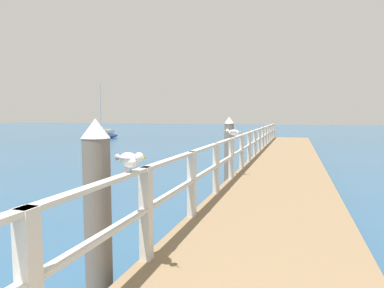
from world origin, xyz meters
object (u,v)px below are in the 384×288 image
at_px(seagull_background, 234,132).
at_px(boat_2, 103,135).
at_px(seagull_foreground, 129,159).
at_px(dock_piling_near, 98,214).
at_px(dock_piling_far, 229,149).

bearing_deg(seagull_background, boat_2, 47.30).
xyz_separation_m(seagull_foreground, boat_2, (-14.72, 21.74, -1.29)).
relative_size(dock_piling_near, seagull_background, 4.19).
xyz_separation_m(dock_piling_near, seagull_foreground, (0.39, -0.01, 0.59)).
xyz_separation_m(dock_piling_near, seagull_background, (0.37, 5.57, 0.59)).
height_order(seagull_foreground, boat_2, boat_2).
xyz_separation_m(dock_piling_far, seagull_foreground, (0.39, -6.84, 0.59)).
height_order(seagull_background, boat_2, boat_2).
relative_size(dock_piling_far, boat_2, 0.41).
bearing_deg(seagull_foreground, dock_piling_far, -149.02).
distance_m(seagull_foreground, seagull_background, 5.58).
xyz_separation_m(seagull_foreground, seagull_background, (-0.02, 5.58, 0.00)).
bearing_deg(seagull_background, dock_piling_near, -178.82).
bearing_deg(dock_piling_near, boat_2, 123.41).
distance_m(dock_piling_far, seagull_foreground, 6.88).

